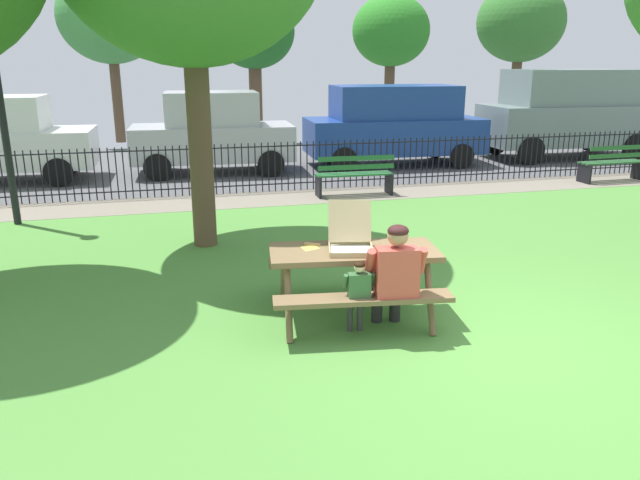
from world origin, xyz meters
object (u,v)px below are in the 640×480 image
adult_at_table (394,274)px  parked_car_right (567,112)px  parked_car_left (213,132)px  picnic_table_foreground (354,265)px  parked_car_center (394,124)px  far_tree_right (521,23)px  child_at_table (358,290)px  far_tree_midright (391,32)px  pizza_slice_on_table (310,246)px  park_bench_right (614,164)px  far_tree_midleft (110,17)px  pizza_box_open (350,238)px  park_bench_center (354,176)px  far_tree_center (254,33)px

adult_at_table → parked_car_right: 13.36m
parked_car_left → picnic_table_foreground: bearing=-85.5°
parked_car_center → far_tree_right: size_ratio=0.84×
child_at_table → far_tree_midright: size_ratio=0.17×
pizza_slice_on_table → far_tree_right: 20.25m
picnic_table_foreground → parked_car_right: parked_car_right is taller
park_bench_right → parked_car_left: (-8.87, 3.41, 0.59)m
far_tree_midleft → pizza_box_open: bearing=-78.4°
pizza_box_open → parked_car_right: parked_car_right is taller
park_bench_center → far_tree_center: 10.67m
pizza_box_open → adult_at_table: bearing=-63.0°
pizza_slice_on_table → parked_car_center: bearing=64.1°
far_tree_right → pizza_box_open: bearing=-126.0°
pizza_slice_on_table → far_tree_right: (12.08, 15.91, 3.30)m
adult_at_table → child_at_table: size_ratio=1.43×
picnic_table_foreground → far_tree_right: 20.18m
picnic_table_foreground → park_bench_right: park_bench_right is taller
pizza_box_open → adult_at_table: (0.29, -0.57, -0.23)m
far_tree_center → parked_car_left: bearing=-107.2°
park_bench_right → parked_car_right: size_ratio=0.34×
adult_at_table → park_bench_right: (7.88, 6.47, -0.24)m
picnic_table_foreground → parked_car_left: 9.38m
pizza_box_open → park_bench_right: 10.09m
child_at_table → far_tree_midright: 18.14m
pizza_slice_on_table → far_tree_center: bearing=83.6°
parked_car_left → far_tree_midright: size_ratio=0.79×
adult_at_table → parked_car_center: (3.76, 9.89, 0.44)m
far_tree_midright → pizza_slice_on_table: bearing=-113.2°
far_tree_midright → far_tree_right: far_tree_right is taller
pizza_box_open → far_tree_midright: far_tree_midright is taller
picnic_table_foreground → far_tree_midleft: far_tree_midleft is taller
parked_car_right → park_bench_center: bearing=-155.1°
adult_at_table → far_tree_right: size_ratio=0.21×
park_bench_center → far_tree_midright: 11.60m
far_tree_right → pizza_slice_on_table: bearing=-127.2°
adult_at_table → far_tree_midright: (6.12, 16.65, 3.03)m
child_at_table → far_tree_midright: (6.50, 16.63, 3.18)m
parked_car_left → parked_car_right: (9.95, 0.00, 0.29)m
picnic_table_foreground → parked_car_right: size_ratio=0.42×
parked_car_left → parked_car_right: 9.95m
parked_car_center → far_tree_midright: 7.62m
picnic_table_foreground → parked_car_center: (4.02, 9.35, 0.50)m
pizza_box_open → far_tree_center: (1.39, 16.08, 2.71)m
child_at_table → parked_car_right: (9.33, 9.87, 0.80)m
far_tree_center → far_tree_right: far_tree_right is taller
pizza_slice_on_table → parked_car_left: bearing=91.9°
adult_at_table → park_bench_right: size_ratio=0.74×
parked_car_left → far_tree_midleft: bearing=111.1°
pizza_slice_on_table → far_tree_center: (1.79, 15.91, 2.82)m
park_bench_right → far_tree_midleft: (-11.48, 10.18, 3.63)m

